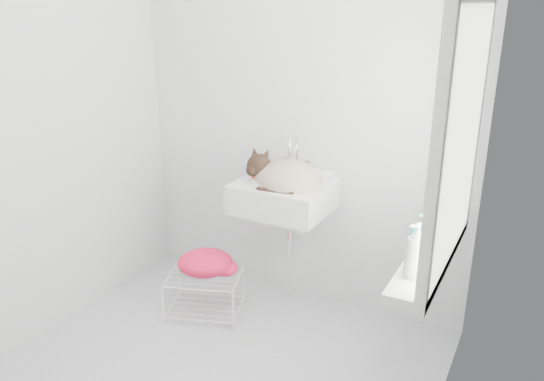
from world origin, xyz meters
The scene contains 15 objects.
floor centered at (0.00, 0.00, 0.00)m, with size 2.20×2.00×0.02m, color #AEAFB0.
back_wall centered at (0.00, 1.00, 1.25)m, with size 2.20×0.02×2.50m, color silver.
right_wall centered at (1.10, 0.00, 1.25)m, with size 0.02×2.00×2.50m, color silver.
left_wall centered at (-1.10, 0.00, 1.25)m, with size 0.02×2.00×2.50m, color silver.
window_glass centered at (1.09, 0.20, 1.35)m, with size 0.01×0.80×1.00m, color white.
window_frame centered at (1.07, 0.20, 1.35)m, with size 0.04×0.90×1.10m, color white.
windowsill centered at (1.01, 0.20, 0.83)m, with size 0.16×0.88×0.04m, color white.
sink centered at (0.03, 0.74, 0.85)m, with size 0.54×0.47×0.22m, color white.
faucet centered at (0.03, 0.92, 0.99)m, with size 0.20×0.14×0.20m, color silver, non-canonical shape.
cat centered at (0.05, 0.72, 0.89)m, with size 0.45×0.38×0.27m.
wire_rack centered at (-0.37, 0.45, 0.15)m, with size 0.43×0.30×0.26m, color silver.
towel centered at (-0.38, 0.49, 0.29)m, with size 0.34×0.24×0.14m, color red.
bottle_a centered at (1.00, -0.05, 0.85)m, with size 0.07×0.07×0.19m, color silver.
bottle_b centered at (1.00, 0.11, 0.85)m, with size 0.10×0.10×0.21m, color teal.
bottle_c centered at (1.00, 0.37, 0.85)m, with size 0.12×0.12×0.15m, color #AAC5D7.
Camera 1 is at (1.39, -1.94, 1.86)m, focal length 35.41 mm.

